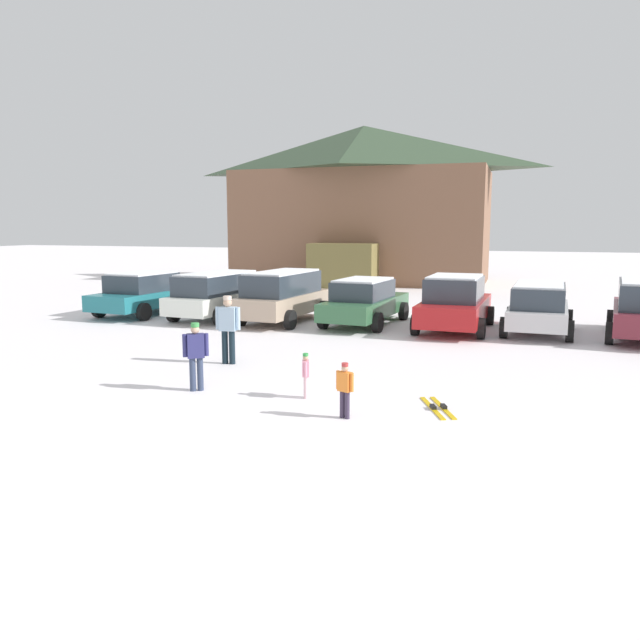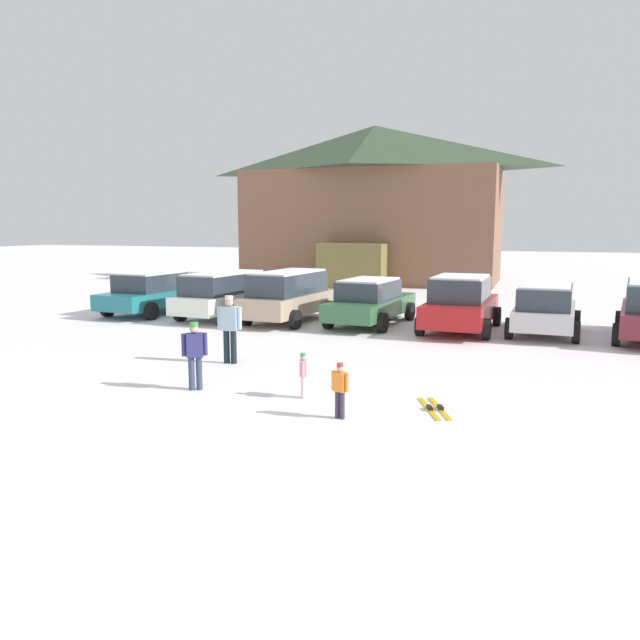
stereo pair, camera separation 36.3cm
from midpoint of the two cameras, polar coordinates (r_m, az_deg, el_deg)
The scene contains 13 objects.
ground at distance 9.78m, azimuth -15.59°, elevation -11.67°, with size 160.00×160.00×0.00m, color white.
ski_lodge at distance 38.21m, azimuth 5.21°, elevation 10.56°, with size 15.41×9.59×9.21m.
parked_teal_hatchback at distance 24.69m, azimuth -14.58°, elevation 2.46°, with size 2.46×4.88×1.61m.
parked_white_suv at distance 22.95m, azimuth -8.29°, elevation 2.43°, with size 2.34×4.68×1.68m.
parked_beige_suv at distance 21.81m, azimuth -2.38°, elevation 2.31°, with size 2.27×4.60×1.79m.
parked_green_coupe at distance 21.27m, azimuth 5.11°, elevation 1.72°, with size 2.35×4.82×1.57m.
parked_red_sedan at distance 20.45m, azimuth 13.23°, elevation 1.48°, with size 2.25×4.67×1.78m.
parked_silver_wagon at distance 20.53m, azimuth 20.38°, elevation 1.12°, with size 2.15×4.17×1.58m.
skier_child_in_orange_jacket at distance 10.91m, azimuth 2.80°, elevation -6.16°, with size 0.35×0.21×0.99m.
skier_child_in_pink_snowsuit at distance 12.18m, azimuth -0.71°, elevation -4.84°, with size 0.20×0.31×0.89m.
skier_teen_in_navy_coat at distance 12.93m, azimuth -10.60°, elevation -2.88°, with size 0.45×0.36×1.41m.
skier_adult_in_blue_parka at distance 15.29m, azimuth -7.59°, elevation -0.48°, with size 0.61×0.30×1.67m.
pair_of_skis at distance 11.77m, azimuth 11.30°, elevation -7.93°, with size 0.87×1.42×0.08m.
Camera 2 is at (5.73, -7.26, 3.34)m, focal length 35.00 mm.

